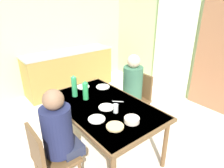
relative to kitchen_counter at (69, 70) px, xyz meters
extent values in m
plane|color=silver|center=(1.92, -0.63, -0.45)|extent=(6.15, 6.15, 0.00)
cube|color=#B3D38E|center=(1.92, 1.74, 0.84)|extent=(4.71, 0.10, 2.58)
cube|color=#B2D08D|center=(-0.33, -0.03, 0.84)|extent=(0.10, 3.55, 2.58)
cube|color=#9F6847|center=(2.45, 1.66, 0.55)|extent=(0.80, 0.05, 2.00)
cube|color=white|center=(1.52, 1.64, 0.63)|extent=(0.90, 0.03, 2.17)
cube|color=olive|center=(0.00, 0.00, -0.02)|extent=(0.60, 1.95, 0.87)
cube|color=#9E9E99|center=(0.00, 0.00, 0.43)|extent=(0.61, 1.99, 0.03)
cylinder|color=#B7B7BC|center=(0.00, 0.29, 0.45)|extent=(0.21, 0.21, 0.01)
cube|color=brown|center=(2.12, -0.62, 0.25)|extent=(1.56, 0.95, 0.04)
cube|color=beige|center=(2.12, -0.62, 0.27)|extent=(1.50, 0.92, 0.00)
cylinder|color=brown|center=(1.41, -1.03, -0.11)|extent=(0.06, 0.06, 0.68)
cylinder|color=brown|center=(1.41, -0.21, -0.11)|extent=(0.06, 0.06, 0.68)
cylinder|color=brown|center=(2.84, -0.21, -0.11)|extent=(0.06, 0.06, 0.68)
cube|color=brown|center=(2.33, -1.38, 0.00)|extent=(0.40, 0.40, 0.04)
cube|color=brown|center=(2.33, -1.56, 0.21)|extent=(0.38, 0.04, 0.42)
cylinder|color=brown|center=(2.16, -1.21, -0.25)|extent=(0.04, 0.04, 0.41)
cube|color=brown|center=(1.94, 0.14, 0.00)|extent=(0.40, 0.40, 0.04)
cube|color=brown|center=(1.94, 0.32, 0.21)|extent=(0.38, 0.04, 0.42)
cylinder|color=brown|center=(2.11, -0.03, -0.25)|extent=(0.04, 0.04, 0.41)
cylinder|color=brown|center=(1.77, -0.03, -0.25)|extent=(0.04, 0.04, 0.41)
cylinder|color=brown|center=(2.11, 0.31, -0.25)|extent=(0.04, 0.04, 0.41)
cylinder|color=brown|center=(1.77, 0.31, -0.25)|extent=(0.04, 0.04, 0.41)
cube|color=#272D44|center=(2.33, -1.22, 0.06)|extent=(0.30, 0.22, 0.12)
cylinder|color=#1E2347|center=(2.33, -1.33, 0.32)|extent=(0.30, 0.30, 0.52)
sphere|color=#846047|center=(2.33, -1.33, 0.67)|extent=(0.20, 0.20, 0.20)
cube|color=#355D49|center=(1.94, -0.02, 0.06)|extent=(0.30, 0.22, 0.12)
cylinder|color=#38664C|center=(1.94, 0.09, 0.32)|extent=(0.30, 0.30, 0.52)
sphere|color=beige|center=(1.94, 0.09, 0.67)|extent=(0.20, 0.20, 0.20)
cylinder|color=#2F9A58|center=(1.68, -0.77, 0.41)|extent=(0.07, 0.07, 0.28)
cone|color=#349856|center=(1.68, -0.77, 0.57)|extent=(0.05, 0.05, 0.04)
cylinder|color=green|center=(1.85, -0.70, 0.39)|extent=(0.07, 0.07, 0.24)
cone|color=green|center=(1.85, -0.70, 0.52)|extent=(0.05, 0.05, 0.03)
cylinder|color=beige|center=(2.63, -0.59, 0.30)|extent=(0.17, 0.17, 0.05)
cylinder|color=white|center=(1.50, -0.53, 0.28)|extent=(0.19, 0.19, 0.01)
cylinder|color=white|center=(1.69, -0.30, 0.28)|extent=(0.21, 0.21, 0.01)
cylinder|color=white|center=(2.21, -0.63, 0.28)|extent=(0.20, 0.20, 0.01)
cylinder|color=white|center=(2.35, -0.87, 0.28)|extent=(0.19, 0.19, 0.01)
cylinder|color=silver|center=(2.36, -0.60, 0.32)|extent=(0.06, 0.06, 0.11)
cylinder|color=#DBB77A|center=(2.59, -0.80, 0.28)|extent=(0.19, 0.19, 0.02)
cube|color=silver|center=(1.65, -0.99, 0.27)|extent=(0.13, 0.10, 0.00)
cube|color=silver|center=(2.18, -0.41, 0.27)|extent=(0.12, 0.12, 0.00)
camera|label=1|loc=(3.93, -1.92, 1.54)|focal=32.01mm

